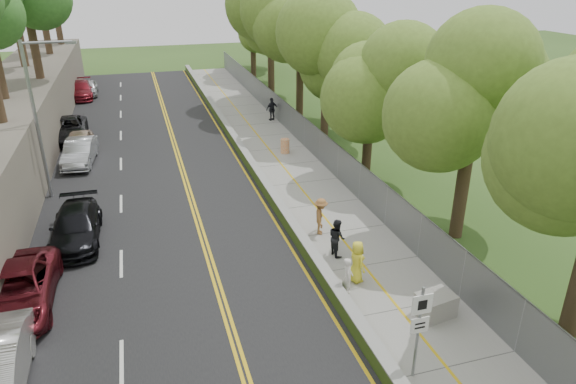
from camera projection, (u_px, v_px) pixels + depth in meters
ground at (341, 321)px, 17.53m from camera, size 140.00×140.00×0.00m
road at (154, 179)px, 29.25m from camera, size 11.20×66.00×0.04m
sidewalk at (287, 164)px, 31.34m from camera, size 4.20×66.00×0.05m
jersey_barrier at (250, 164)px, 30.62m from camera, size 0.42×66.00×0.60m
chainlink_fence at (320, 146)px, 31.50m from camera, size 0.04×66.00×2.00m
trees_fenceside at (361, 44)px, 29.69m from camera, size 7.00×66.00×14.00m
streetlight at (39, 110)px, 25.18m from camera, size 2.52×0.22×8.00m
signpost at (419, 323)px, 14.37m from camera, size 0.62×0.09×3.10m
construction_barrel at (285, 146)px, 33.04m from camera, size 0.57×0.57×0.93m
concrete_block at (435, 305)px, 17.62m from camera, size 1.37×1.12×0.82m
car_2 at (17, 290)px, 17.89m from camera, size 2.46×5.28×1.46m
car_3 at (76, 227)px, 22.30m from camera, size 2.07×4.91×1.41m
car_4 at (79, 144)px, 32.60m from camera, size 1.81×4.30×1.45m
car_5 at (80, 152)px, 31.16m from camera, size 1.99×4.61×1.48m
car_6 at (68, 129)px, 35.55m from camera, size 2.76×5.50×1.50m
car_7 at (81, 90)px, 46.81m from camera, size 2.27×5.22×1.50m
car_8 at (88, 88)px, 47.89m from camera, size 1.62×3.96×1.35m
painter_0 at (357, 262)px, 19.39m from camera, size 0.63×0.88×1.68m
painter_1 at (348, 277)px, 18.54m from camera, size 0.55×0.66×1.55m
painter_2 at (337, 237)px, 21.19m from camera, size 0.70×0.85×1.62m
painter_3 at (321, 216)px, 22.88m from camera, size 0.96×1.25×1.70m
person_far at (272, 109)px, 39.88m from camera, size 1.13×0.75×1.78m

